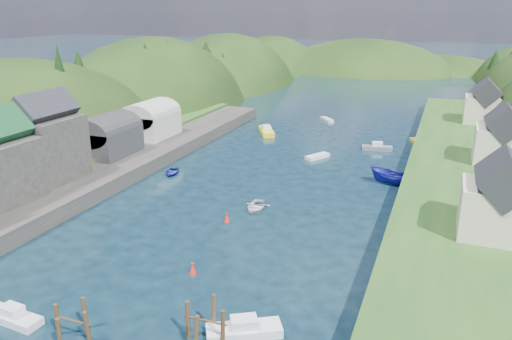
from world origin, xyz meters
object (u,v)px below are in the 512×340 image
at_px(piling_cluster_near, 73,327).
at_px(channel_buoy_far, 227,218).
at_px(piling_cluster_far, 205,327).
at_px(channel_buoy_near, 193,269).

bearing_deg(piling_cluster_near, channel_buoy_far, 85.59).
xyz_separation_m(piling_cluster_far, channel_buoy_far, (-7.39, 20.24, -0.79)).
xyz_separation_m(channel_buoy_near, channel_buoy_far, (-1.87, 11.76, 0.00)).
bearing_deg(channel_buoy_near, piling_cluster_near, -107.50).
distance_m(channel_buoy_near, channel_buoy_far, 11.91).
bearing_deg(channel_buoy_near, piling_cluster_far, -56.97).
distance_m(piling_cluster_near, channel_buoy_far, 23.50).
relative_size(piling_cluster_far, channel_buoy_far, 3.34).
height_order(piling_cluster_near, channel_buoy_near, piling_cluster_near).
relative_size(piling_cluster_near, channel_buoy_near, 2.99).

